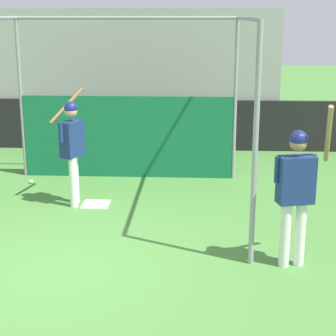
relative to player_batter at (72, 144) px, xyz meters
name	(u,v)px	position (x,y,z in m)	size (l,w,h in m)	color
ground_plane	(62,270)	(0.38, -2.52, -1.04)	(60.00, 60.00, 0.00)	#477F38
outfield_wall	(127,124)	(0.38, 4.07, -0.45)	(24.00, 0.12, 1.17)	black
bleacher_section	(136,71)	(0.38, 6.13, 0.58)	(7.05, 4.00, 3.25)	#9E9E99
batting_cage	(123,117)	(0.69, 1.11, 0.25)	(4.15, 3.96, 3.04)	gray
home_plate	(96,204)	(0.35, -0.01, -1.03)	(0.44, 0.44, 0.02)	white
player_batter	(72,144)	(0.00, 0.00, 0.00)	(0.59, 0.89, 1.88)	white
player_waiting	(297,186)	(3.25, -2.21, 0.01)	(0.73, 0.58, 2.07)	white
baseball	(31,182)	(-1.08, 1.14, -1.00)	(0.07, 0.07, 0.07)	white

